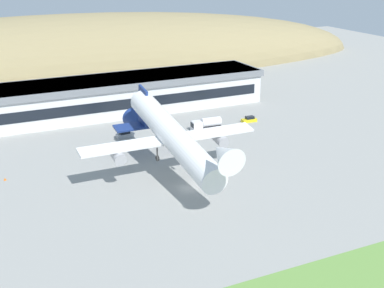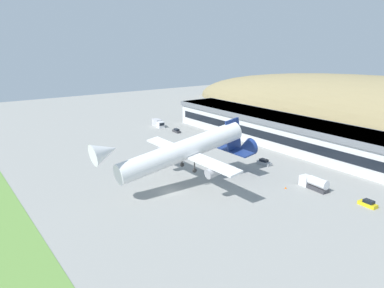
% 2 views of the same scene
% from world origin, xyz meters
% --- Properties ---
extents(ground_plane, '(347.29, 347.29, 0.00)m').
position_xyz_m(ground_plane, '(0.00, 0.00, 0.00)').
color(ground_plane, gray).
extents(terminal_building, '(110.53, 17.23, 9.72)m').
position_xyz_m(terminal_building, '(-9.15, 54.66, 5.51)').
color(terminal_building, silver).
rests_on(terminal_building, ground_plane).
extents(cargo_airplane, '(36.17, 46.94, 12.38)m').
position_xyz_m(cargo_airplane, '(-1.19, 5.37, 9.11)').
color(cargo_airplane, white).
extents(service_car_0, '(4.53, 2.06, 1.52)m').
position_xyz_m(service_car_0, '(-50.11, 34.44, 0.63)').
color(service_car_0, '#333338').
rests_on(service_car_0, ground_plane).
extents(service_car_1, '(4.12, 1.90, 1.50)m').
position_xyz_m(service_car_1, '(32.35, 31.12, 0.62)').
color(service_car_1, gold).
rests_on(service_car_1, ground_plane).
extents(service_car_2, '(4.54, 2.01, 1.66)m').
position_xyz_m(service_car_2, '(-1.32, 33.52, 0.69)').
color(service_car_2, '#999EA3').
rests_on(service_car_2, ground_plane).
extents(fuel_truck, '(7.39, 3.09, 3.11)m').
position_xyz_m(fuel_truck, '(-63.12, 33.62, 1.48)').
color(fuel_truck, silver).
rests_on(fuel_truck, ground_plane).
extents(box_truck, '(7.93, 2.83, 3.18)m').
position_xyz_m(box_truck, '(19.06, 29.86, 1.50)').
color(box_truck, silver).
rests_on(box_truck, ground_plane).
extents(traffic_cone_0, '(0.52, 0.52, 0.58)m').
position_xyz_m(traffic_cone_0, '(-31.26, 19.05, 0.28)').
color(traffic_cone_0, orange).
rests_on(traffic_cone_0, ground_plane).
extents(traffic_cone_1, '(0.52, 0.52, 0.58)m').
position_xyz_m(traffic_cone_1, '(14.97, 24.23, 0.28)').
color(traffic_cone_1, orange).
rests_on(traffic_cone_1, ground_plane).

